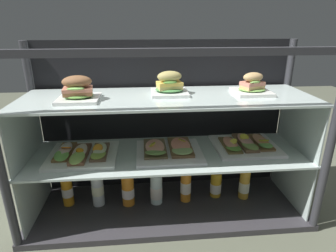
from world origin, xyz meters
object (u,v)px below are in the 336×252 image
at_px(plated_roll_sandwich_near_left_corner, 169,86).
at_px(juice_bottle_back_right, 128,189).
at_px(juice_bottle_front_middle, 156,188).
at_px(plated_roll_sandwich_near_right_corner, 78,91).
at_px(juice_bottle_back_center, 216,184).
at_px(open_sandwich_tray_mid_right, 82,154).
at_px(open_sandwich_tray_mid_left, 246,144).
at_px(plated_roll_sandwich_left_of_center, 252,86).
at_px(juice_bottle_tucked_behind, 186,186).
at_px(juice_bottle_near_post, 98,188).
at_px(juice_bottle_front_right_end, 245,182).
at_px(juice_bottle_front_fourth, 67,190).
at_px(open_sandwich_tray_near_right_corner, 169,150).

height_order(plated_roll_sandwich_near_left_corner, juice_bottle_back_right, plated_roll_sandwich_near_left_corner).
bearing_deg(juice_bottle_front_middle, plated_roll_sandwich_near_right_corner, -170.29).
bearing_deg(juice_bottle_back_center, open_sandwich_tray_mid_right, -174.35).
distance_m(open_sandwich_tray_mid_left, juice_bottle_front_middle, 0.55).
relative_size(plated_roll_sandwich_left_of_center, open_sandwich_tray_mid_right, 0.53).
xyz_separation_m(juice_bottle_back_right, juice_bottle_tucked_behind, (0.33, 0.01, -0.00)).
bearing_deg(plated_roll_sandwich_near_right_corner, plated_roll_sandwich_near_left_corner, 10.34).
relative_size(plated_roll_sandwich_near_left_corner, juice_bottle_near_post, 0.74).
height_order(plated_roll_sandwich_near_left_corner, juice_bottle_front_right_end, plated_roll_sandwich_near_left_corner).
relative_size(juice_bottle_front_fourth, juice_bottle_front_right_end, 0.86).
relative_size(plated_roll_sandwich_near_right_corner, juice_bottle_back_right, 0.81).
bearing_deg(juice_bottle_front_right_end, juice_bottle_front_fourth, 178.52).
xyz_separation_m(plated_roll_sandwich_left_of_center, juice_bottle_near_post, (-0.82, 0.02, -0.56)).
bearing_deg(juice_bottle_front_middle, juice_bottle_front_right_end, 0.31).
xyz_separation_m(plated_roll_sandwich_left_of_center, open_sandwich_tray_mid_left, (0.00, 0.01, -0.32)).
relative_size(juice_bottle_front_middle, juice_bottle_back_center, 1.17).
height_order(plated_roll_sandwich_near_left_corner, open_sandwich_tray_mid_right, plated_roll_sandwich_near_left_corner).
distance_m(open_sandwich_tray_mid_left, juice_bottle_tucked_behind, 0.41).
distance_m(open_sandwich_tray_near_right_corner, juice_bottle_front_right_end, 0.50).
bearing_deg(juice_bottle_tucked_behind, open_sandwich_tray_near_right_corner, -161.98).
relative_size(plated_roll_sandwich_left_of_center, juice_bottle_front_fourth, 0.83).
xyz_separation_m(plated_roll_sandwich_near_left_corner, plated_roll_sandwich_left_of_center, (0.42, -0.03, -0.01)).
bearing_deg(juice_bottle_front_middle, plated_roll_sandwich_left_of_center, -0.86).
bearing_deg(juice_bottle_back_right, plated_roll_sandwich_left_of_center, -0.61).
bearing_deg(open_sandwich_tray_mid_left, juice_bottle_back_right, 179.97).
relative_size(juice_bottle_tucked_behind, juice_bottle_front_right_end, 0.88).
distance_m(plated_roll_sandwich_near_right_corner, juice_bottle_back_right, 0.61).
height_order(juice_bottle_front_fourth, juice_bottle_front_right_end, juice_bottle_front_right_end).
distance_m(open_sandwich_tray_near_right_corner, juice_bottle_front_fourth, 0.62).
distance_m(plated_roll_sandwich_near_left_corner, juice_bottle_front_fourth, 0.81).
xyz_separation_m(open_sandwich_tray_mid_left, juice_bottle_tucked_behind, (-0.33, 0.01, -0.25)).
xyz_separation_m(plated_roll_sandwich_near_right_corner, open_sandwich_tray_near_right_corner, (0.43, 0.04, -0.33)).
xyz_separation_m(plated_roll_sandwich_near_right_corner, juice_bottle_front_fourth, (-0.14, 0.09, -0.58)).
height_order(open_sandwich_tray_mid_right, juice_bottle_back_right, open_sandwich_tray_mid_right).
bearing_deg(juice_bottle_tucked_behind, juice_bottle_front_middle, -177.81).
relative_size(plated_roll_sandwich_near_right_corner, juice_bottle_back_center, 0.91).
relative_size(juice_bottle_front_fourth, juice_bottle_tucked_behind, 0.98).
bearing_deg(juice_bottle_tucked_behind, open_sandwich_tray_mid_left, -1.25).
distance_m(open_sandwich_tray_mid_right, juice_bottle_front_middle, 0.45).
xyz_separation_m(juice_bottle_front_middle, juice_bottle_back_center, (0.35, 0.03, -0.01)).
bearing_deg(open_sandwich_tray_mid_right, juice_bottle_front_right_end, 2.57).
distance_m(plated_roll_sandwich_near_left_corner, juice_bottle_back_right, 0.62).
distance_m(juice_bottle_front_fourth, juice_bottle_back_center, 0.85).
bearing_deg(juice_bottle_front_fourth, open_sandwich_tray_near_right_corner, -5.52).
distance_m(plated_roll_sandwich_near_right_corner, plated_roll_sandwich_near_left_corner, 0.44).
height_order(open_sandwich_tray_mid_right, juice_bottle_front_right_end, open_sandwich_tray_mid_right).
xyz_separation_m(plated_roll_sandwich_near_right_corner, plated_roll_sandwich_left_of_center, (0.85, 0.05, -0.01)).
relative_size(open_sandwich_tray_mid_right, juice_bottle_front_right_end, 1.33).
bearing_deg(open_sandwich_tray_near_right_corner, juice_bottle_tucked_behind, 18.02).
height_order(open_sandwich_tray_mid_left, juice_bottle_front_right_end, open_sandwich_tray_mid_left).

